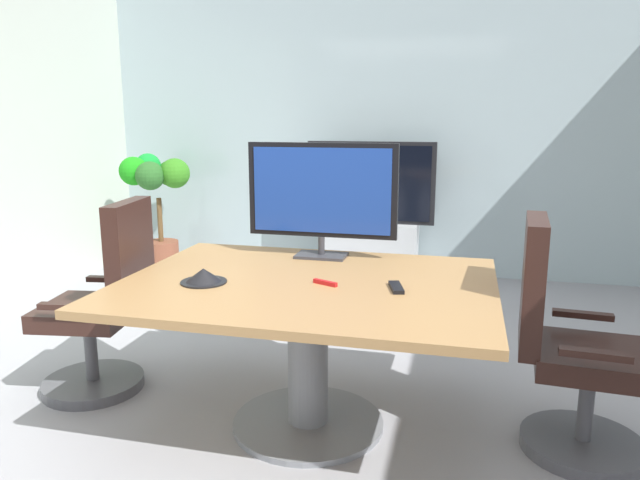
% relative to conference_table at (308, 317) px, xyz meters
% --- Properties ---
extents(ground_plane, '(7.65, 7.65, 0.00)m').
position_rel_conference_table_xyz_m(ground_plane, '(-0.06, -0.14, -0.57)').
color(ground_plane, '#99999E').
extents(wall_back_glass_partition, '(5.75, 0.10, 2.98)m').
position_rel_conference_table_xyz_m(wall_back_glass_partition, '(-0.06, 3.18, 0.91)').
color(wall_back_glass_partition, '#9EB2B7').
rests_on(wall_back_glass_partition, ground).
extents(conference_table, '(1.77, 1.35, 0.76)m').
position_rel_conference_table_xyz_m(conference_table, '(0.00, 0.00, 0.00)').
color(conference_table, olive).
rests_on(conference_table, ground).
extents(office_chair_left, '(0.62, 0.60, 1.09)m').
position_rel_conference_table_xyz_m(office_chair_left, '(-1.21, 0.12, -0.12)').
color(office_chair_left, '#4C4C51').
rests_on(office_chair_left, ground).
extents(office_chair_right, '(0.61, 0.59, 1.09)m').
position_rel_conference_table_xyz_m(office_chair_right, '(1.21, 0.09, -0.12)').
color(office_chair_right, '#4C4C51').
rests_on(office_chair_right, ground).
extents(tv_monitor, '(0.84, 0.18, 0.64)m').
position_rel_conference_table_xyz_m(tv_monitor, '(-0.05, 0.50, 0.54)').
color(tv_monitor, '#333338').
rests_on(tv_monitor, conference_table).
extents(wall_display_unit, '(1.20, 0.36, 1.31)m').
position_rel_conference_table_xyz_m(wall_display_unit, '(-0.15, 2.83, -0.13)').
color(wall_display_unit, '#B7BABC').
rests_on(wall_display_unit, ground).
extents(potted_plant, '(0.69, 0.63, 1.17)m').
position_rel_conference_table_xyz_m(potted_plant, '(-2.26, 2.63, 0.21)').
color(potted_plant, brown).
rests_on(potted_plant, ground).
extents(conference_phone, '(0.22, 0.22, 0.07)m').
position_rel_conference_table_xyz_m(conference_phone, '(-0.47, -0.15, 0.22)').
color(conference_phone, black).
rests_on(conference_phone, conference_table).
extents(remote_control, '(0.09, 0.18, 0.02)m').
position_rel_conference_table_xyz_m(remote_control, '(0.43, -0.04, 0.19)').
color(remote_control, black).
rests_on(remote_control, conference_table).
extents(whiteboard_marker, '(0.13, 0.07, 0.02)m').
position_rel_conference_table_xyz_m(whiteboard_marker, '(0.10, -0.05, 0.20)').
color(whiteboard_marker, red).
rests_on(whiteboard_marker, conference_table).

